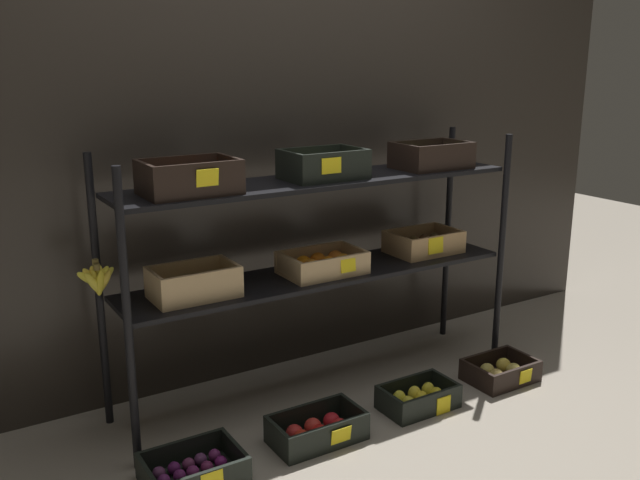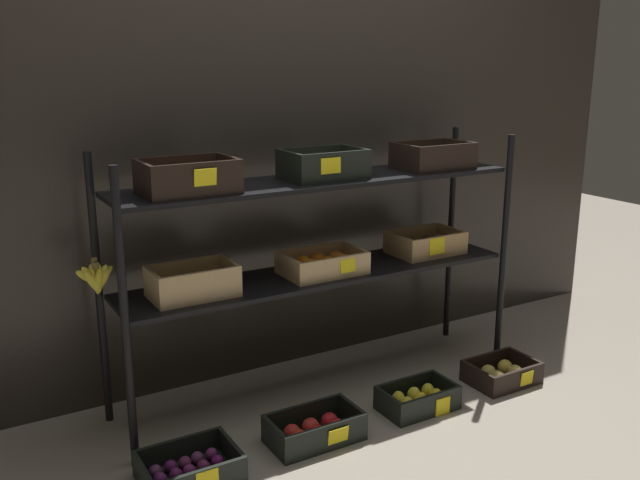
# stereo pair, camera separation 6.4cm
# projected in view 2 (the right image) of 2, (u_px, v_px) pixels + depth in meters

# --- Properties ---
(ground_plane) EXTENTS (10.00, 10.00, 0.00)m
(ground_plane) POSITION_uv_depth(u_px,v_px,m) (320.00, 387.00, 3.29)
(ground_plane) COLOR gray
(storefront_wall) EXTENTS (4.27, 0.12, 2.28)m
(storefront_wall) POSITION_uv_depth(u_px,v_px,m) (278.00, 137.00, 3.33)
(storefront_wall) COLOR #2D2823
(storefront_wall) RESTS_ON ground_plane
(display_rack) EXTENTS (2.00, 0.43, 1.16)m
(display_rack) POSITION_uv_depth(u_px,v_px,m) (317.00, 225.00, 3.07)
(display_rack) COLOR black
(display_rack) RESTS_ON ground_plane
(crate_ground_plum) EXTENTS (0.36, 0.26, 0.10)m
(crate_ground_plum) POSITION_uv_depth(u_px,v_px,m) (190.00, 470.00, 2.57)
(crate_ground_plum) COLOR black
(crate_ground_plum) RESTS_ON ground_plane
(crate_ground_apple_red) EXTENTS (0.38, 0.22, 0.12)m
(crate_ground_apple_red) POSITION_uv_depth(u_px,v_px,m) (315.00, 430.00, 2.82)
(crate_ground_apple_red) COLOR black
(crate_ground_apple_red) RESTS_ON ground_plane
(crate_ground_lemon) EXTENTS (0.34, 0.21, 0.11)m
(crate_ground_lemon) POSITION_uv_depth(u_px,v_px,m) (418.00, 399.00, 3.08)
(crate_ground_lemon) COLOR black
(crate_ground_lemon) RESTS_ON ground_plane
(crate_ground_apple_gold) EXTENTS (0.33, 0.24, 0.10)m
(crate_ground_apple_gold) POSITION_uv_depth(u_px,v_px,m) (502.00, 373.00, 3.34)
(crate_ground_apple_gold) COLOR black
(crate_ground_apple_gold) RESTS_ON ground_plane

